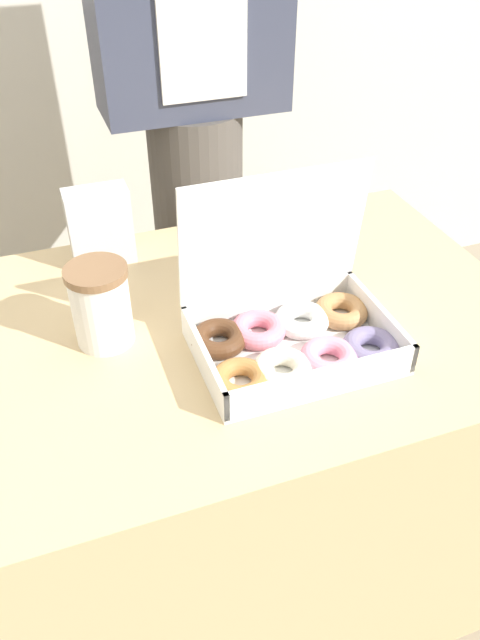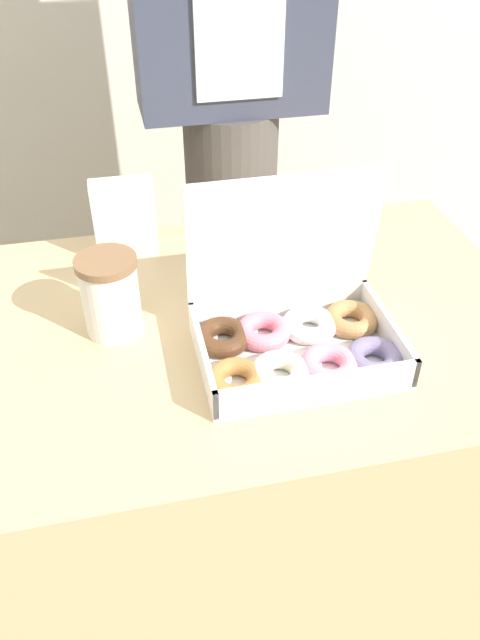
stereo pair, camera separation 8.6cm
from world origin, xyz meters
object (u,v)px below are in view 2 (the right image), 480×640
napkin_holder (124,219)px  donut_box (295,333)px  coffee_cup (110,295)px  person_customer (230,64)px

napkin_holder → donut_box: bearing=-57.3°
coffee_cup → napkin_holder: napkin_holder is taller
donut_box → coffee_cup: size_ratio=2.49×
napkin_holder → person_customer: bearing=44.3°
donut_box → person_customer: person_customer is taller
donut_box → person_customer: (0.03, 0.58, 0.22)m
donut_box → coffee_cup: 0.28m
coffee_cup → person_customer: (0.29, 0.47, 0.19)m
person_customer → donut_box: bearing=-92.6°
coffee_cup → person_customer: person_customer is taller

